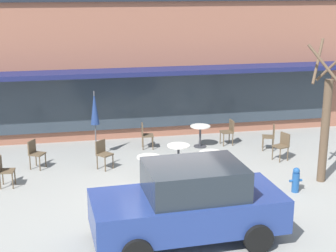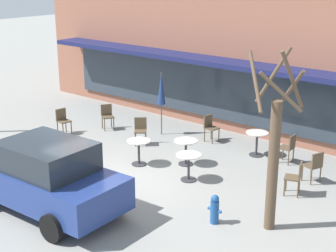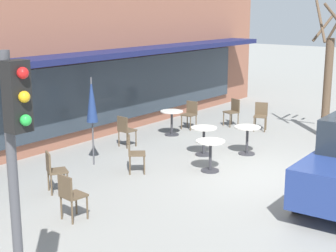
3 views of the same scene
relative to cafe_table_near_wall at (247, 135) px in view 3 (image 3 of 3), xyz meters
name	(u,v)px [view 3 (image 3 of 3)]	position (x,y,z in m)	size (l,w,h in m)	color
ground_plane	(276,181)	(-1.53, -1.60, -0.52)	(80.00, 80.00, 0.00)	gray
building_facade	(1,9)	(-1.53, 8.37, 3.28)	(18.99, 9.10, 7.60)	#935B47
cafe_table_near_wall	(247,135)	(0.00, 0.00, 0.00)	(0.70, 0.70, 0.76)	#333338
cafe_table_streetside	(172,119)	(0.45, 2.88, 0.00)	(0.70, 0.70, 0.76)	#333338
cafe_table_by_tree	(204,136)	(-0.78, 0.87, 0.00)	(0.70, 0.70, 0.76)	#333338
cafe_table_mid_patio	(210,151)	(-1.84, -0.03, 0.00)	(0.70, 0.70, 0.76)	#333338
patio_umbrella_green_folded	(92,101)	(-3.18, 2.58, 1.11)	(0.28, 0.28, 2.20)	#4C4C51
cafe_chair_0	(125,129)	(-1.45, 3.07, 0.01)	(0.44, 0.44, 0.89)	brown
cafe_chair_1	(134,151)	(-3.04, 1.35, 0.01)	(0.56, 0.56, 0.89)	brown
cafe_chair_2	(261,114)	(2.69, 1.01, 0.01)	(0.51, 0.51, 0.89)	brown
cafe_chair_3	(54,169)	(-5.09, 1.80, 0.01)	(0.54, 0.54, 0.89)	brown
cafe_chair_4	(233,110)	(2.72, 2.05, 0.01)	(0.51, 0.51, 0.89)	brown
cafe_chair_5	(190,113)	(1.51, 2.93, 0.01)	(0.42, 0.42, 0.89)	brown
cafe_chair_6	(70,194)	(-5.88, 0.41, 0.01)	(0.44, 0.44, 0.89)	brown
street_tree	(328,76)	(3.05, -0.97, 1.34)	(1.40, 1.29, 4.13)	brown
traffic_light_pole	(16,148)	(-8.42, -1.63, 1.78)	(0.26, 0.44, 3.40)	#47474C
fire_hydrant	(331,136)	(1.96, -1.57, -0.16)	(0.36, 0.20, 0.71)	#1E4C8C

